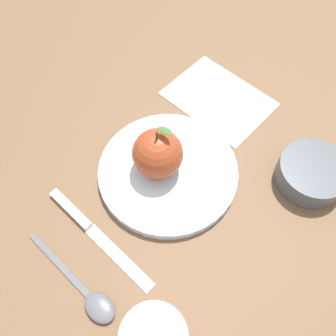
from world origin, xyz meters
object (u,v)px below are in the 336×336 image
dinner_plate (168,171)px  linen_napkin (219,98)px  apple (159,153)px  knife (90,228)px  spoon (90,297)px  side_bowl (312,172)px

dinner_plate → linen_napkin: (0.16, 0.10, -0.01)m
apple → dinner_plate: bearing=-51.3°
knife → spoon: spoon is taller
spoon → linen_napkin: 0.42m
apple → side_bowl: size_ratio=0.88×
spoon → side_bowl: bearing=1.6°
apple → knife: size_ratio=0.45×
linen_napkin → spoon: bearing=-146.9°
dinner_plate → spoon: dinner_plate is taller
dinner_plate → knife: dinner_plate is taller
linen_napkin → dinner_plate: bearing=-147.9°
knife → linen_napkin: 0.34m
knife → linen_napkin: size_ratio=1.14×
side_bowl → knife: 0.36m
dinner_plate → linen_napkin: dinner_plate is taller
knife → spoon: size_ratio=1.21×
dinner_plate → linen_napkin: bearing=32.1°
apple → linen_napkin: bearing=27.8°
side_bowl → linen_napkin: 0.22m
spoon → linen_napkin: bearing=33.1°
apple → linen_napkin: (0.17, 0.09, -0.05)m
apple → spoon: bearing=-142.3°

